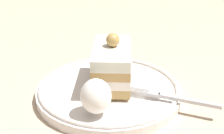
% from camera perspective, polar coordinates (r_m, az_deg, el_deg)
% --- Properties ---
extents(ground_plane, '(2.40, 2.40, 0.00)m').
position_cam_1_polar(ground_plane, '(0.49, -0.30, -4.76)').
color(ground_plane, '#C9B094').
extents(dessert_plate, '(0.21, 0.21, 0.02)m').
position_cam_1_polar(dessert_plate, '(0.48, 0.00, -4.19)').
color(dessert_plate, white).
rests_on(dessert_plate, ground_plane).
extents(cake_slice, '(0.09, 0.12, 0.08)m').
position_cam_1_polar(cake_slice, '(0.48, 0.39, 0.46)').
color(cake_slice, tan).
rests_on(cake_slice, dessert_plate).
extents(whipped_cream_dollop, '(0.04, 0.04, 0.05)m').
position_cam_1_polar(whipped_cream_dollop, '(0.41, -2.84, -5.10)').
color(whipped_cream_dollop, white).
rests_on(whipped_cream_dollop, dessert_plate).
extents(fork, '(0.13, 0.01, 0.00)m').
position_cam_1_polar(fork, '(0.45, 10.26, -5.26)').
color(fork, silver).
rests_on(fork, dessert_plate).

